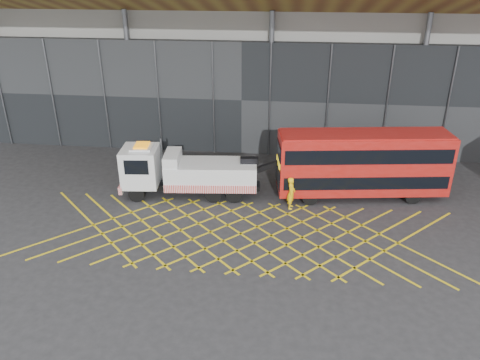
# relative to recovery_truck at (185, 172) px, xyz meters

# --- Properties ---
(ground_plane) EXTENTS (120.00, 120.00, 0.00)m
(ground_plane) POSITION_rel_recovery_truck_xyz_m (0.63, -4.12, -1.53)
(ground_plane) COLOR #262729
(road_markings) EXTENTS (23.16, 7.16, 0.01)m
(road_markings) POSITION_rel_recovery_truck_xyz_m (3.83, -4.12, -1.52)
(road_markings) COLOR yellow
(road_markings) RESTS_ON ground_plane
(construction_building) EXTENTS (55.00, 23.97, 18.00)m
(construction_building) POSITION_rel_recovery_truck_xyz_m (2.55, 14.27, 7.45)
(construction_building) COLOR gray
(construction_building) RESTS_ON ground_plane
(recovery_truck) EXTENTS (9.54, 2.96, 3.31)m
(recovery_truck) POSITION_rel_recovery_truck_xyz_m (0.00, 0.00, 0.00)
(recovery_truck) COLOR black
(recovery_truck) RESTS_ON ground_plane
(bus_towed) EXTENTS (10.14, 3.62, 4.04)m
(bus_towed) POSITION_rel_recovery_truck_xyz_m (10.47, 0.98, 0.71)
(bus_towed) COLOR #AD140F
(bus_towed) RESTS_ON ground_plane
(worker) EXTENTS (0.51, 0.73, 1.90)m
(worker) POSITION_rel_recovery_truck_xyz_m (6.38, -0.97, -0.58)
(worker) COLOR yellow
(worker) RESTS_ON ground_plane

